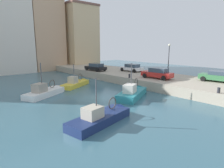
# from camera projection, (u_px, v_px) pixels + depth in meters

# --- Properties ---
(water_surface) EXTENTS (80.00, 80.00, 0.00)m
(water_surface) POSITION_uv_depth(u_px,v_px,m) (98.00, 98.00, 21.66)
(water_surface) COLOR #386070
(water_surface) RESTS_ON ground
(quay_wall) EXTENTS (9.00, 56.00, 1.20)m
(quay_wall) POSITION_uv_depth(u_px,v_px,m) (158.00, 80.00, 29.04)
(quay_wall) COLOR #ADA08C
(quay_wall) RESTS_ON ground
(fishing_boat_yellow) EXTENTS (6.04, 4.14, 3.99)m
(fishing_boat_yellow) POSITION_uv_depth(u_px,v_px,m) (77.00, 85.00, 27.86)
(fishing_boat_yellow) COLOR gold
(fishing_boat_yellow) RESTS_ON ground
(fishing_boat_navy) EXTENTS (6.56, 2.88, 4.37)m
(fishing_boat_navy) POSITION_uv_depth(u_px,v_px,m) (103.00, 120.00, 14.88)
(fishing_boat_navy) COLOR navy
(fishing_boat_navy) RESTS_ON ground
(fishing_boat_teal) EXTENTS (6.41, 4.29, 4.83)m
(fishing_boat_teal) POSITION_uv_depth(u_px,v_px,m) (133.00, 96.00, 22.08)
(fishing_boat_teal) COLOR teal
(fishing_boat_teal) RESTS_ON ground
(fishing_boat_white) EXTENTS (6.13, 4.18, 4.74)m
(fishing_boat_white) POSITION_uv_depth(u_px,v_px,m) (47.00, 94.00, 22.74)
(fishing_boat_white) COLOR white
(fishing_boat_white) RESTS_ON ground
(parked_car_red) EXTENTS (2.15, 4.52, 1.50)m
(parked_car_red) POSITION_uv_depth(u_px,v_px,m) (157.00, 73.00, 26.97)
(parked_car_red) COLOR red
(parked_car_red) RESTS_ON quay_wall
(parked_car_green) EXTENTS (2.36, 4.44, 1.38)m
(parked_car_green) POSITION_uv_depth(u_px,v_px,m) (218.00, 76.00, 24.58)
(parked_car_green) COLOR #387547
(parked_car_green) RESTS_ON quay_wall
(parked_car_white) EXTENTS (2.28, 4.15, 1.35)m
(parked_car_white) POSITION_uv_depth(u_px,v_px,m) (132.00, 68.00, 34.15)
(parked_car_white) COLOR silver
(parked_car_white) RESTS_ON quay_wall
(parked_car_black) EXTENTS (2.29, 4.36, 1.35)m
(parked_car_black) POSITION_uv_depth(u_px,v_px,m) (96.00, 67.00, 35.25)
(parked_car_black) COLOR black
(parked_car_black) RESTS_ON quay_wall
(mooring_bollard_south) EXTENTS (0.28, 0.28, 0.55)m
(mooring_bollard_south) POSITION_uv_depth(u_px,v_px,m) (219.00, 90.00, 18.85)
(mooring_bollard_south) COLOR #2D2D33
(mooring_bollard_south) RESTS_ON quay_wall
(mooring_bollard_mid) EXTENTS (0.28, 0.28, 0.55)m
(mooring_bollard_mid) POSITION_uv_depth(u_px,v_px,m) (129.00, 76.00, 27.62)
(mooring_bollard_mid) COLOR #2D2D33
(mooring_bollard_mid) RESTS_ON quay_wall
(quay_streetlamp) EXTENTS (0.36, 0.36, 4.83)m
(quay_streetlamp) POSITION_uv_depth(u_px,v_px,m) (169.00, 54.00, 28.73)
(quay_streetlamp) COLOR #38383D
(quay_streetlamp) RESTS_ON quay_wall
(waterfront_building_west) EXTENTS (7.44, 6.52, 16.38)m
(waterfront_building_west) POSITION_uv_depth(u_px,v_px,m) (46.00, 35.00, 44.74)
(waterfront_building_west) COLOR tan
(waterfront_building_west) RESTS_ON ground
(waterfront_building_west_mid) EXTENTS (9.55, 8.41, 17.39)m
(waterfront_building_west_mid) POSITION_uv_depth(u_px,v_px,m) (5.00, 31.00, 39.71)
(waterfront_building_west_mid) COLOR silver
(waterfront_building_west_mid) RESTS_ON ground
(waterfront_building_east_mid) EXTENTS (7.81, 7.39, 15.70)m
(waterfront_building_east_mid) POSITION_uv_depth(u_px,v_px,m) (80.00, 37.00, 48.77)
(waterfront_building_east_mid) COLOR #D1B284
(waterfront_building_east_mid) RESTS_ON ground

